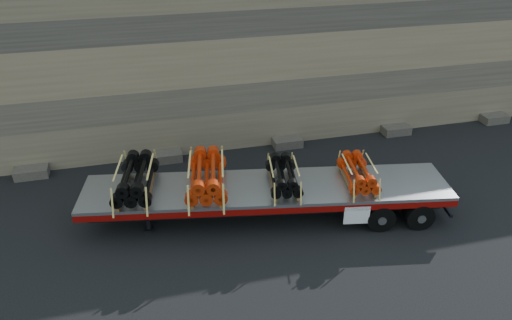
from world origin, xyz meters
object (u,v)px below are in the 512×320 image
Objects in this scene: trailer at (266,201)px; bundle_midrear at (284,176)px; bundle_rear at (358,173)px; bundle_front at (136,180)px; bundle_midfront at (207,176)px.

trailer is 1.07m from bundle_midrear.
bundle_front is at bearing 180.00° from bundle_rear.
bundle_midfront reaches higher than bundle_front.
bundle_rear is (4.73, -0.85, -0.10)m from bundle_midfront.
bundle_midrear is (0.52, -0.09, 0.92)m from trailer.
bundle_front is 0.96× the size of bundle_midfront.
bundle_front reaches higher than bundle_rear.
trailer is at bearing -180.00° from bundle_midrear.
bundle_front is at bearing 180.00° from trailer.
bundle_front reaches higher than trailer.
bundle_midrear is at bearing 0.00° from trailer.
bundle_midrear is 1.00× the size of bundle_rear.
bundle_rear is at bearing -0.00° from bundle_midrear.
bundle_midrear is at bearing 0.00° from bundle_midfront.
trailer is 3.06m from bundle_rear.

